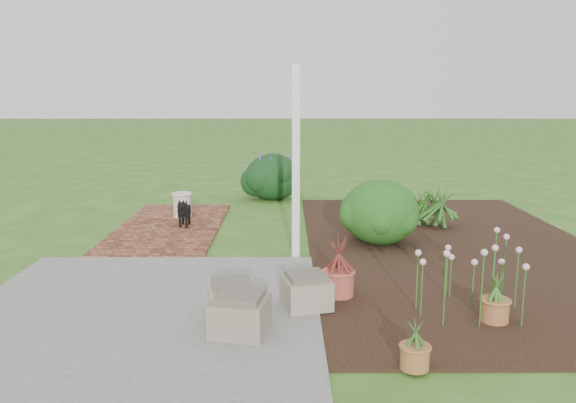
{
  "coord_description": "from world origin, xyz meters",
  "views": [
    {
      "loc": [
        0.18,
        -7.03,
        2.15
      ],
      "look_at": [
        0.2,
        0.4,
        0.7
      ],
      "focal_mm": 35.0,
      "sensor_mm": 36.0,
      "label": 1
    }
  ],
  "objects_px": {
    "stone_trough_near": "(240,315)",
    "evergreen_shrub": "(380,210)",
    "black_dog": "(184,211)",
    "cream_ceramic_urn": "(182,205)"
  },
  "relations": [
    {
      "from": "stone_trough_near",
      "to": "evergreen_shrub",
      "type": "relative_size",
      "value": 0.43
    },
    {
      "from": "black_dog",
      "to": "stone_trough_near",
      "type": "bearing_deg",
      "value": -72.41
    },
    {
      "from": "cream_ceramic_urn",
      "to": "evergreen_shrub",
      "type": "distance_m",
      "value": 3.53
    },
    {
      "from": "stone_trough_near",
      "to": "cream_ceramic_urn",
      "type": "relative_size",
      "value": 1.16
    },
    {
      "from": "cream_ceramic_urn",
      "to": "evergreen_shrub",
      "type": "relative_size",
      "value": 0.37
    },
    {
      "from": "black_dog",
      "to": "cream_ceramic_urn",
      "type": "bearing_deg",
      "value": 102.98
    },
    {
      "from": "stone_trough_near",
      "to": "cream_ceramic_urn",
      "type": "xyz_separation_m",
      "value": [
        -1.38,
        4.74,
        0.05
      ]
    },
    {
      "from": "black_dog",
      "to": "cream_ceramic_urn",
      "type": "height_order",
      "value": "black_dog"
    },
    {
      "from": "stone_trough_near",
      "to": "black_dog",
      "type": "relative_size",
      "value": 0.95
    },
    {
      "from": "stone_trough_near",
      "to": "evergreen_shrub",
      "type": "height_order",
      "value": "evergreen_shrub"
    }
  ]
}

